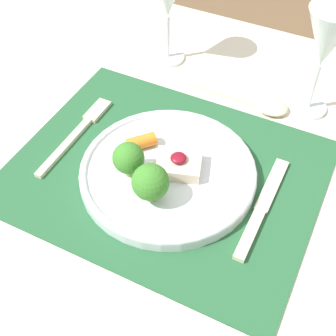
# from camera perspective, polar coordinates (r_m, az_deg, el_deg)

# --- Properties ---
(dining_table) EXTENTS (1.32, 0.93, 0.76)m
(dining_table) POSITION_cam_1_polar(r_m,az_deg,el_deg) (0.80, -0.27, -5.28)
(dining_table) COLOR beige
(dining_table) RESTS_ON ground_plane
(placemat) EXTENTS (0.46, 0.37, 0.00)m
(placemat) POSITION_cam_1_polar(r_m,az_deg,el_deg) (0.72, -0.30, -0.52)
(placemat) COLOR #235633
(placemat) RESTS_ON dining_table
(dinner_plate) EXTENTS (0.27, 0.27, 0.08)m
(dinner_plate) POSITION_cam_1_polar(r_m,az_deg,el_deg) (0.70, -0.32, -0.40)
(dinner_plate) COLOR silver
(dinner_plate) RESTS_ON placemat
(fork) EXTENTS (0.02, 0.20, 0.01)m
(fork) POSITION_cam_1_polar(r_m,az_deg,el_deg) (0.79, -10.74, 4.56)
(fork) COLOR beige
(fork) RESTS_ON placemat
(knife) EXTENTS (0.02, 0.20, 0.01)m
(knife) POSITION_cam_1_polar(r_m,az_deg,el_deg) (0.68, 11.07, -5.40)
(knife) COLOR beige
(knife) RESTS_ON placemat
(spoon) EXTENTS (0.18, 0.05, 0.02)m
(spoon) POSITION_cam_1_polar(r_m,az_deg,el_deg) (0.84, 11.52, 7.57)
(spoon) COLOR beige
(spoon) RESTS_ON dining_table
(wine_glass_near) EXTENTS (0.08, 0.08, 0.19)m
(wine_glass_near) POSITION_cam_1_polar(r_m,az_deg,el_deg) (0.78, 18.73, 14.32)
(wine_glass_near) COLOR white
(wine_glass_near) RESTS_ON dining_table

